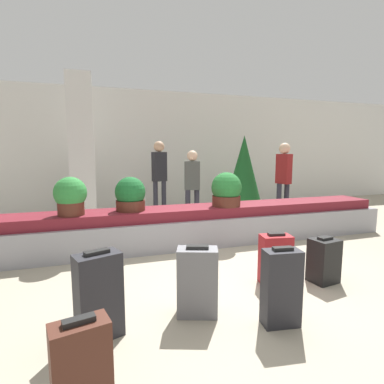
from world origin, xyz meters
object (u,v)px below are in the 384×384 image
object	(u,v)px
suitcase_1	(82,376)
suitcase_0	(324,260)
suitcase_5	(197,282)
suitcase_3	(275,259)
traveler_1	(159,172)
traveler_2	(284,174)
suitcase_4	(281,288)
suitcase_2	(99,296)
pillar	(82,149)
potted_plant_1	(130,195)
decorated_tree	(244,172)
potted_plant_2	(226,190)
potted_plant_0	(70,196)
traveler_0	(192,181)

from	to	relation	value
suitcase_1	suitcase_0	bearing A→B (deg)	10.33
suitcase_1	suitcase_5	xyz separation A→B (m)	(0.98, 0.93, 0.01)
suitcase_3	suitcase_5	bearing A→B (deg)	-151.43
suitcase_0	traveler_1	xyz separation A→B (m)	(-1.12, 4.15, 0.82)
traveler_2	suitcase_4	bearing A→B (deg)	-51.57
traveler_2	suitcase_2	bearing A→B (deg)	-67.59
pillar	traveler_1	size ratio (longest dim) A/B	1.79
suitcase_0	potted_plant_1	bearing A→B (deg)	127.94
suitcase_4	decorated_tree	xyz separation A→B (m)	(1.92, 4.44, 0.71)
suitcase_4	suitcase_5	size ratio (longest dim) A/B	1.06
potted_plant_2	traveler_2	world-z (taller)	traveler_2
suitcase_0	suitcase_2	bearing A→B (deg)	178.25
suitcase_1	potted_plant_0	distance (m)	3.05
potted_plant_2	potted_plant_0	bearing A→B (deg)	-179.83
pillar	suitcase_3	size ratio (longest dim) A/B	5.27
suitcase_4	traveler_1	size ratio (longest dim) A/B	0.40
suitcase_1	potted_plant_0	world-z (taller)	potted_plant_0
potted_plant_2	suitcase_1	bearing A→B (deg)	-126.32
suitcase_2	potted_plant_1	size ratio (longest dim) A/B	1.42
potted_plant_0	potted_plant_1	size ratio (longest dim) A/B	1.05
suitcase_3	suitcase_5	distance (m)	1.16
suitcase_4	traveler_2	distance (m)	4.42
potted_plant_0	decorated_tree	size ratio (longest dim) A/B	0.29
suitcase_5	potted_plant_1	distance (m)	2.24
suitcase_5	traveler_0	distance (m)	3.62
pillar	suitcase_5	world-z (taller)	pillar
traveler_2	decorated_tree	xyz separation A→B (m)	(-0.55, 0.85, 0.01)
potted_plant_1	suitcase_4	bearing A→B (deg)	-67.88
potted_plant_1	traveler_1	distance (m)	2.44
suitcase_5	traveler_2	size ratio (longest dim) A/B	0.39
suitcase_0	traveler_0	distance (m)	3.30
suitcase_1	potted_plant_1	xyz separation A→B (m)	(0.61, 3.07, 0.56)
suitcase_5	traveler_1	distance (m)	4.49
pillar	suitcase_3	world-z (taller)	pillar
suitcase_0	suitcase_3	world-z (taller)	suitcase_3
suitcase_0	suitcase_2	world-z (taller)	suitcase_2
potted_plant_1	traveler_2	world-z (taller)	traveler_2
pillar	suitcase_2	bearing A→B (deg)	-86.70
potted_plant_0	traveler_0	world-z (taller)	traveler_0
potted_plant_1	potted_plant_2	size ratio (longest dim) A/B	0.92
suitcase_5	traveler_2	xyz separation A→B (m)	(3.13, 3.21, 0.72)
traveler_2	decorated_tree	bearing A→B (deg)	-163.81
suitcase_4	potted_plant_0	size ratio (longest dim) A/B	1.29
pillar	potted_plant_2	bearing A→B (deg)	-45.84
suitcase_1	suitcase_2	size ratio (longest dim) A/B	0.88
suitcase_0	potted_plant_1	xyz separation A→B (m)	(-2.04, 1.90, 0.61)
decorated_tree	suitcase_3	bearing A→B (deg)	-111.94
traveler_0	suitcase_0	bearing A→B (deg)	-58.86
suitcase_2	suitcase_4	xyz separation A→B (m)	(1.54, -0.30, -0.02)
suitcase_4	decorated_tree	size ratio (longest dim) A/B	0.37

